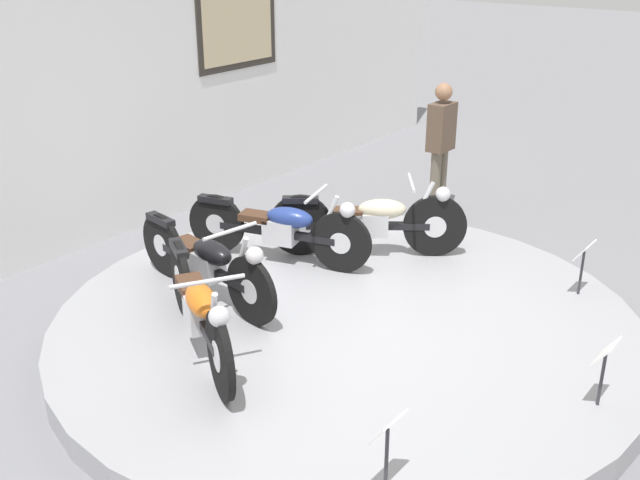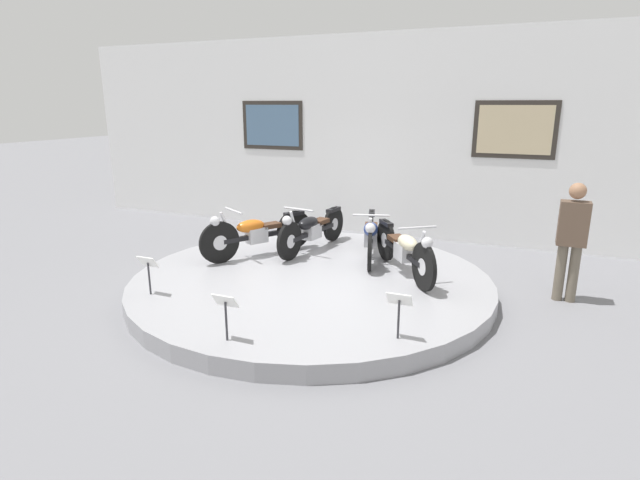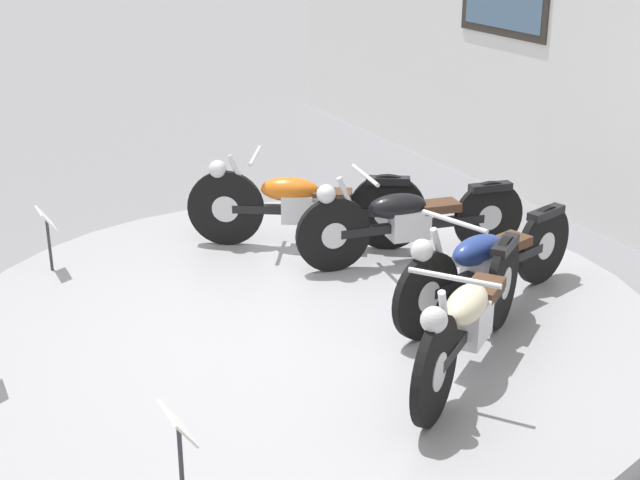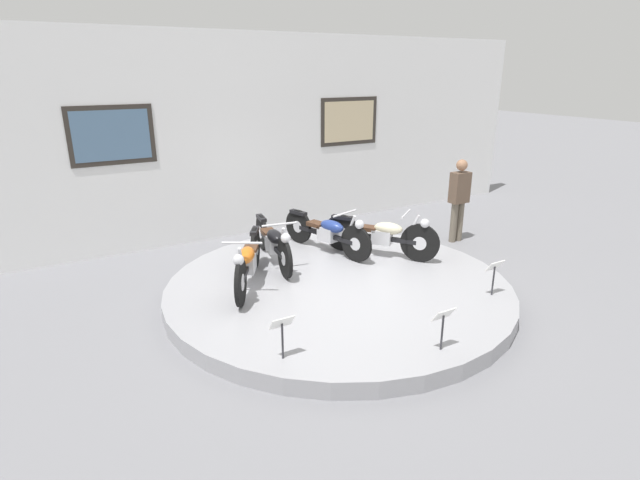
{
  "view_description": "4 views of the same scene",
  "coord_description": "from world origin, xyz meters",
  "px_view_note": "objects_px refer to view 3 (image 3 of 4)",
  "views": [
    {
      "loc": [
        -4.67,
        -3.3,
        3.3
      ],
      "look_at": [
        -0.16,
        0.17,
        0.93
      ],
      "focal_mm": 42.0,
      "sensor_mm": 36.0,
      "label": 1
    },
    {
      "loc": [
        2.69,
        -6.13,
        2.57
      ],
      "look_at": [
        -0.03,
        0.38,
        0.64
      ],
      "focal_mm": 28.0,
      "sensor_mm": 36.0,
      "label": 2
    },
    {
      "loc": [
        5.15,
        -2.48,
        2.99
      ],
      "look_at": [
        0.18,
        0.03,
        0.84
      ],
      "focal_mm": 50.0,
      "sensor_mm": 36.0,
      "label": 3
    },
    {
      "loc": [
        -3.62,
        -5.73,
        3.2
      ],
      "look_at": [
        -0.17,
        0.24,
        0.83
      ],
      "focal_mm": 28.0,
      "sensor_mm": 36.0,
      "label": 4
    }
  ],
  "objects_px": {
    "motorcycle_black": "(408,218)",
    "motorcycle_cream": "(471,315)",
    "motorcycle_blue": "(485,261)",
    "info_placard_front_left": "(47,227)",
    "info_placard_front_right": "(179,436)",
    "motorcycle_orange": "(301,203)"
  },
  "relations": [
    {
      "from": "motorcycle_black",
      "to": "motorcycle_cream",
      "type": "xyz_separation_m",
      "value": [
        1.7,
        -0.62,
        0.01
      ]
    },
    {
      "from": "motorcycle_blue",
      "to": "info_placard_front_left",
      "type": "xyz_separation_m",
      "value": [
        -2.12,
        -2.61,
        -0.01
      ]
    },
    {
      "from": "motorcycle_blue",
      "to": "motorcycle_cream",
      "type": "xyz_separation_m",
      "value": [
        0.68,
        -0.62,
        0.01
      ]
    },
    {
      "from": "motorcycle_blue",
      "to": "info_placard_front_right",
      "type": "xyz_separation_m",
      "value": [
        1.1,
        -2.61,
        -0.01
      ]
    },
    {
      "from": "motorcycle_black",
      "to": "motorcycle_blue",
      "type": "bearing_deg",
      "value": 0.08
    },
    {
      "from": "motorcycle_orange",
      "to": "info_placard_front_right",
      "type": "bearing_deg",
      "value": -35.41
    },
    {
      "from": "motorcycle_cream",
      "to": "motorcycle_black",
      "type": "bearing_deg",
      "value": 160.03
    },
    {
      "from": "motorcycle_black",
      "to": "motorcycle_cream",
      "type": "height_order",
      "value": "motorcycle_cream"
    },
    {
      "from": "motorcycle_cream",
      "to": "info_placard_front_right",
      "type": "xyz_separation_m",
      "value": [
        0.42,
        -2.0,
        -0.02
      ]
    },
    {
      "from": "motorcycle_black",
      "to": "info_placard_front_right",
      "type": "height_order",
      "value": "motorcycle_black"
    },
    {
      "from": "motorcycle_cream",
      "to": "info_placard_front_left",
      "type": "bearing_deg",
      "value": -144.6
    },
    {
      "from": "motorcycle_orange",
      "to": "info_placard_front_left",
      "type": "relative_size",
      "value": 3.39
    },
    {
      "from": "motorcycle_orange",
      "to": "info_placard_front_left",
      "type": "xyz_separation_m",
      "value": [
        -0.42,
        -1.99,
        -0.02
      ]
    },
    {
      "from": "motorcycle_cream",
      "to": "motorcycle_blue",
      "type": "bearing_deg",
      "value": 137.82
    },
    {
      "from": "motorcycle_blue",
      "to": "info_placard_front_right",
      "type": "height_order",
      "value": "motorcycle_blue"
    },
    {
      "from": "motorcycle_black",
      "to": "info_placard_front_left",
      "type": "bearing_deg",
      "value": -112.99
    },
    {
      "from": "motorcycle_blue",
      "to": "motorcycle_black",
      "type": "bearing_deg",
      "value": -179.92
    },
    {
      "from": "motorcycle_cream",
      "to": "info_placard_front_left",
      "type": "relative_size",
      "value": 3.18
    },
    {
      "from": "motorcycle_orange",
      "to": "motorcycle_blue",
      "type": "relative_size",
      "value": 0.91
    },
    {
      "from": "motorcycle_blue",
      "to": "motorcycle_cream",
      "type": "bearing_deg",
      "value": -42.18
    },
    {
      "from": "motorcycle_orange",
      "to": "info_placard_front_left",
      "type": "height_order",
      "value": "motorcycle_orange"
    },
    {
      "from": "info_placard_front_left",
      "to": "info_placard_front_right",
      "type": "height_order",
      "value": "same"
    }
  ]
}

